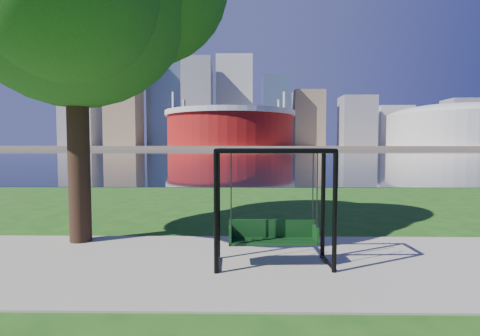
{
  "coord_description": "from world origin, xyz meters",
  "views": [
    {
      "loc": [
        -0.07,
        -7.17,
        2.16
      ],
      "look_at": [
        -0.17,
        0.0,
        1.73
      ],
      "focal_mm": 28.0,
      "sensor_mm": 36.0,
      "label": 1
    }
  ],
  "objects": [
    {
      "name": "path",
      "position": [
        0.0,
        -0.5,
        0.01
      ],
      "size": [
        120.0,
        4.0,
        0.03
      ],
      "primitive_type": "cube",
      "color": "#9E937F",
      "rests_on": "ground"
    },
    {
      "name": "skyline",
      "position": [
        -4.27,
        319.39,
        35.89
      ],
      "size": [
        392.0,
        66.0,
        96.5
      ],
      "color": "gray",
      "rests_on": "far_bank"
    },
    {
      "name": "far_bank",
      "position": [
        0.0,
        306.0,
        1.0
      ],
      "size": [
        900.0,
        228.0,
        2.0
      ],
      "primitive_type": "cube",
      "color": "#937F60",
      "rests_on": "ground"
    },
    {
      "name": "stadium",
      "position": [
        -10.0,
        235.0,
        14.23
      ],
      "size": [
        83.0,
        83.0,
        32.0
      ],
      "color": "maroon",
      "rests_on": "far_bank"
    },
    {
      "name": "river",
      "position": [
        0.0,
        102.0,
        0.01
      ],
      "size": [
        900.0,
        180.0,
        0.02
      ],
      "primitive_type": "cube",
      "color": "black",
      "rests_on": "ground"
    },
    {
      "name": "swing",
      "position": [
        0.42,
        -0.57,
        1.02
      ],
      "size": [
        2.09,
        0.97,
        2.11
      ],
      "rotation": [
        0.0,
        0.0,
        0.04
      ],
      "color": "black",
      "rests_on": "ground"
    },
    {
      "name": "arena",
      "position": [
        135.0,
        235.0,
        15.87
      ],
      "size": [
        84.0,
        84.0,
        26.56
      ],
      "color": "beige",
      "rests_on": "far_bank"
    },
    {
      "name": "ground",
      "position": [
        0.0,
        0.0,
        0.0
      ],
      "size": [
        900.0,
        900.0,
        0.0
      ],
      "primitive_type": "plane",
      "color": "#1E5114",
      "rests_on": "ground"
    }
  ]
}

